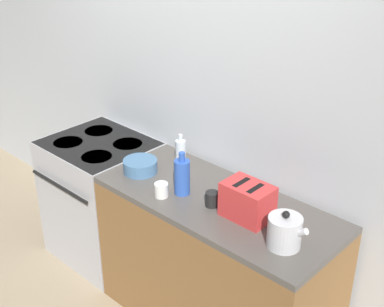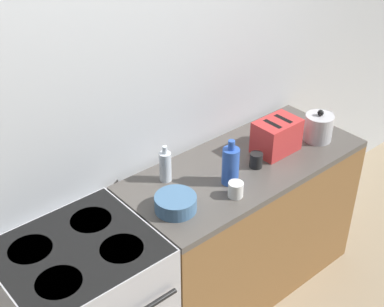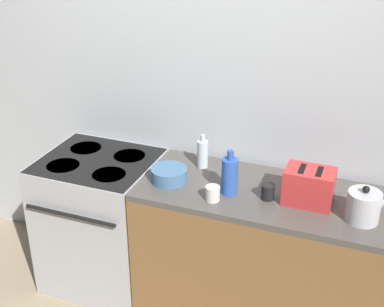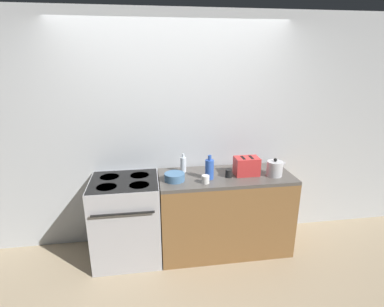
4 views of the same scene
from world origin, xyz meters
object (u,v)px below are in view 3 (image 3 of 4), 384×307
at_px(toaster, 309,186).
at_px(cup_white, 213,193).
at_px(stove, 102,220).
at_px(cup_black, 268,192).
at_px(bottle_clear, 203,153).
at_px(kettle, 364,206).
at_px(bowl, 169,175).
at_px(bottle_blue, 230,175).

xyz_separation_m(toaster, cup_white, (-0.48, -0.16, -0.06)).
bearing_deg(cup_white, stove, 167.28).
bearing_deg(cup_black, bottle_clear, 153.79).
distance_m(kettle, bowl, 1.07).
bearing_deg(bottle_blue, bottle_clear, 135.69).
bearing_deg(bottle_blue, cup_black, 3.74).
distance_m(bottle_clear, bottle_blue, 0.34).
xyz_separation_m(bottle_blue, cup_black, (0.21, 0.01, -0.07)).
xyz_separation_m(toaster, bowl, (-0.78, -0.05, -0.06)).
distance_m(cup_white, bowl, 0.32).
bearing_deg(cup_black, cup_white, -156.53).
distance_m(stove, bottle_blue, 1.04).
distance_m(toaster, bottle_clear, 0.69).
height_order(bottle_clear, bowl, bottle_clear).
bearing_deg(toaster, bottle_clear, 164.74).
relative_size(kettle, cup_white, 2.60).
relative_size(cup_white, bowl, 0.39).
xyz_separation_m(kettle, bottle_clear, (-0.95, 0.26, 0.01)).
relative_size(stove, kettle, 4.28).
xyz_separation_m(toaster, bottle_clear, (-0.66, 0.18, -0.01)).
height_order(bottle_blue, cup_black, bottle_blue).
bearing_deg(bowl, cup_black, 0.69).
height_order(bottle_blue, bowl, bottle_blue).
bearing_deg(bottle_blue, stove, 174.78).
xyz_separation_m(toaster, cup_black, (-0.21, -0.04, -0.05)).
bearing_deg(bottle_blue, toaster, 7.78).
bearing_deg(cup_white, bowl, 159.71).
height_order(cup_white, bowl, cup_white).
relative_size(stove, cup_white, 11.14).
distance_m(bottle_blue, cup_white, 0.14).
bearing_deg(stove, bowl, -8.08).
distance_m(stove, cup_black, 1.20).
bearing_deg(bowl, bottle_clear, 62.86).
bearing_deg(kettle, bowl, 178.60).
bearing_deg(cup_white, bottle_clear, 118.10).
relative_size(bottle_clear, cup_white, 2.58).
relative_size(bottle_blue, cup_black, 3.03).
relative_size(kettle, cup_black, 2.48).
relative_size(stove, bottle_clear, 4.31).
height_order(stove, toaster, toaster).
height_order(cup_black, bowl, cup_black).
distance_m(stove, cup_white, 0.97).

